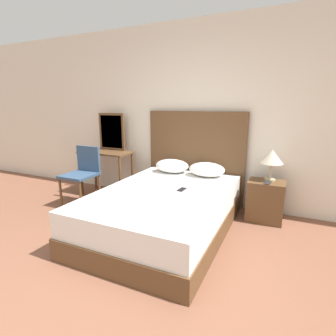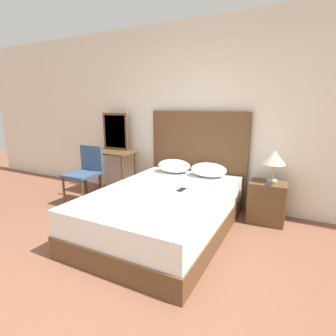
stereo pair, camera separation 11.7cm
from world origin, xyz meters
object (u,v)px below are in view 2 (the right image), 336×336
table_lamp (274,158)px  vanity_desk (109,160)px  nightstand (267,202)px  phone_on_bed (182,190)px  phone_on_nightstand (269,184)px  bed (164,211)px  chair (86,170)px

table_lamp → vanity_desk: table_lamp is taller
nightstand → vanity_desk: size_ratio=0.61×
table_lamp → vanity_desk: (-2.59, -0.09, -0.25)m
phone_on_bed → vanity_desk: 1.80m
phone_on_bed → phone_on_nightstand: 1.11m
phone_on_bed → table_lamp: bearing=40.5°
nightstand → bed: bearing=-142.6°
bed → chair: (-1.52, 0.30, 0.27)m
bed → nightstand: bearing=37.4°
phone_on_bed → bed: bearing=-150.4°
nightstand → table_lamp: (0.03, 0.07, 0.58)m
phone_on_bed → phone_on_nightstand: (0.91, 0.64, 0.02)m
chair → nightstand: bearing=11.6°
bed → phone_on_bed: 0.34m
phone_on_bed → nightstand: bearing=38.8°
chair → bed: bearing=-11.0°
vanity_desk → chair: (-0.04, -0.51, -0.08)m
bed → phone_on_nightstand: size_ratio=13.45×
table_lamp → phone_on_bed: bearing=-139.5°
nightstand → phone_on_bed: bearing=-141.2°
phone_on_nightstand → vanity_desk: (-2.57, 0.06, 0.06)m
table_lamp → bed: bearing=-141.1°
phone_on_bed → vanity_desk: vanity_desk is taller
nightstand → chair: (-2.61, -0.53, 0.26)m
bed → table_lamp: size_ratio=5.27×
bed → nightstand: 1.37m
phone_on_bed → vanity_desk: bearing=157.1°
nightstand → chair: bearing=-168.4°
phone_on_bed → nightstand: 1.18m
phone_on_nightstand → table_lamp: bearing=84.0°
nightstand → chair: 2.67m
nightstand → table_lamp: size_ratio=1.32×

